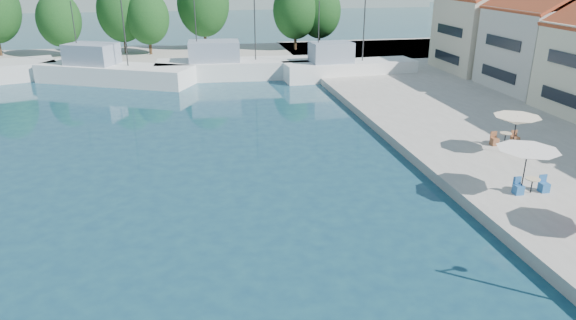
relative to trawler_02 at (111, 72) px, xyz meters
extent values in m
cube|color=#A4A094|center=(6.35, 12.38, -0.77)|extent=(90.00, 16.00, 0.60)
cube|color=beige|center=(38.35, -12.62, 3.03)|extent=(8.00, 8.50, 7.00)
cube|color=beige|center=(38.35, -3.62, 3.28)|extent=(8.60, 8.50, 7.50)
cube|color=white|center=(0.37, -0.18, -0.37)|extent=(15.93, 10.44, 2.20)
cube|color=gray|center=(-1.76, 0.84, 1.73)|extent=(5.60, 4.86, 2.00)
cylinder|color=#2D2D2D|center=(1.79, -0.85, 4.73)|extent=(0.12, 0.12, 8.00)
cylinder|color=#2D2D2D|center=(-3.17, 1.51, 3.73)|extent=(0.10, 0.10, 6.00)
cube|color=white|center=(12.81, 0.26, -0.37)|extent=(17.18, 5.19, 2.20)
cube|color=gray|center=(10.27, 0.38, 1.73)|extent=(5.25, 3.63, 2.00)
cylinder|color=#2D2D2D|center=(14.51, 0.18, 4.73)|extent=(0.12, 0.12, 8.00)
cylinder|color=#2D2D2D|center=(8.57, 0.46, 3.73)|extent=(0.10, 0.10, 6.00)
cube|color=white|center=(23.90, -2.51, -0.37)|extent=(13.93, 4.49, 2.20)
cube|color=gray|center=(21.85, -2.65, 1.73)|extent=(4.29, 3.02, 2.00)
cylinder|color=#2D2D2D|center=(25.27, -2.42, 4.73)|extent=(0.12, 0.12, 8.00)
cylinder|color=#2D2D2D|center=(20.48, -2.74, 3.73)|extent=(0.10, 0.10, 6.00)
cylinder|color=#3F2B19|center=(-7.15, 13.55, 1.21)|extent=(0.36, 0.36, 3.36)
ellipsoid|color=#133E17|center=(-7.15, 13.55, 3.90)|extent=(5.10, 5.10, 6.38)
cylinder|color=#3F2B19|center=(-0.06, 14.93, 1.50)|extent=(0.36, 0.36, 3.93)
ellipsoid|color=#133E17|center=(-0.06, 14.93, 4.64)|extent=(5.98, 5.98, 7.47)
cylinder|color=#3F2B19|center=(3.06, 13.48, 1.24)|extent=(0.36, 0.36, 3.42)
ellipsoid|color=#133E17|center=(3.06, 13.48, 3.98)|extent=(5.20, 5.20, 6.49)
cylinder|color=#3F2B19|center=(9.96, 16.71, 1.74)|extent=(0.36, 0.36, 4.41)
ellipsoid|color=#133E17|center=(9.96, 16.71, 5.26)|extent=(6.70, 6.70, 8.37)
cylinder|color=#3F2B19|center=(21.53, 13.81, 1.44)|extent=(0.36, 0.36, 3.82)
ellipsoid|color=#133E17|center=(21.53, 13.81, 4.50)|extent=(5.81, 5.81, 7.26)
cylinder|color=#3F2B19|center=(24.87, 14.40, 1.36)|extent=(0.36, 0.36, 3.65)
ellipsoid|color=#133E17|center=(24.87, 14.40, 4.28)|extent=(5.55, 5.55, 6.94)
cylinder|color=black|center=(23.18, -32.88, 0.69)|extent=(0.06, 0.06, 2.33)
cone|color=white|center=(23.18, -32.88, 1.61)|extent=(2.92, 2.92, 0.50)
cylinder|color=black|center=(26.14, -27.57, 0.67)|extent=(0.06, 0.06, 2.29)
cone|color=#F6E3BF|center=(26.14, -27.57, 1.57)|extent=(2.68, 2.68, 0.50)
cylinder|color=black|center=(23.77, -32.82, -0.10)|extent=(0.06, 0.06, 0.74)
cylinder|color=beige|center=(23.77, -32.82, 0.27)|extent=(0.70, 0.70, 0.04)
cube|color=#27609F|center=(24.47, -32.82, -0.24)|extent=(0.42, 0.42, 0.46)
cube|color=#27609F|center=(23.07, -32.82, -0.24)|extent=(0.42, 0.42, 0.46)
cylinder|color=black|center=(26.66, -26.01, -0.10)|extent=(0.06, 0.06, 0.74)
cylinder|color=beige|center=(26.66, -26.01, 0.27)|extent=(0.70, 0.70, 0.04)
cube|color=brown|center=(27.36, -26.01, -0.24)|extent=(0.42, 0.42, 0.46)
cube|color=brown|center=(25.96, -26.01, -0.24)|extent=(0.42, 0.42, 0.46)
camera|label=1|loc=(7.78, -53.11, 10.01)|focal=32.00mm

